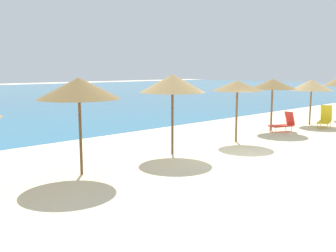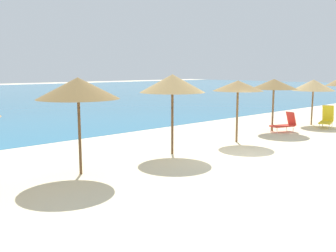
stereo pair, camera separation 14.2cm
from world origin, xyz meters
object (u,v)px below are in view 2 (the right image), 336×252
(beach_umbrella_7, at_px, (313,85))
(lounge_chair_1, at_px, (327,119))
(beach_umbrella_4, at_px, (172,84))
(beach_umbrella_3, at_px, (78,88))
(beach_umbrella_5, at_px, (238,86))
(lounge_chair_2, at_px, (285,124))
(beach_umbrella_6, at_px, (274,84))

(beach_umbrella_7, relative_size, lounge_chair_1, 1.71)
(lounge_chair_1, bearing_deg, beach_umbrella_7, -37.81)
(beach_umbrella_7, bearing_deg, beach_umbrella_4, -179.76)
(beach_umbrella_3, bearing_deg, beach_umbrella_5, -0.53)
(beach_umbrella_3, relative_size, beach_umbrella_7, 1.13)
(lounge_chair_1, xyz_separation_m, lounge_chair_2, (-2.91, 0.83, -0.06))
(beach_umbrella_6, xyz_separation_m, beach_umbrella_7, (3.64, -0.32, -0.14))
(beach_umbrella_5, distance_m, beach_umbrella_6, 3.81)
(beach_umbrella_5, bearing_deg, beach_umbrella_4, 176.99)
(beach_umbrella_3, bearing_deg, lounge_chair_1, -3.53)
(beach_umbrella_7, distance_m, lounge_chair_1, 2.14)
(beach_umbrella_4, xyz_separation_m, beach_umbrella_7, (11.12, 0.05, -0.37))
(beach_umbrella_4, relative_size, beach_umbrella_5, 1.11)
(beach_umbrella_6, bearing_deg, lounge_chair_2, -61.25)
(beach_umbrella_7, bearing_deg, lounge_chair_2, -175.87)
(beach_umbrella_4, xyz_separation_m, beach_umbrella_5, (3.72, -0.20, -0.19))
(beach_umbrella_5, bearing_deg, lounge_chair_2, 0.02)
(beach_umbrella_3, xyz_separation_m, lounge_chair_1, (14.67, -0.90, -2.13))
(beach_umbrella_5, bearing_deg, beach_umbrella_3, 179.47)
(beach_umbrella_5, relative_size, lounge_chair_1, 1.78)
(lounge_chair_2, bearing_deg, beach_umbrella_7, -66.54)
(beach_umbrella_6, bearing_deg, beach_umbrella_3, -177.57)
(beach_umbrella_5, height_order, beach_umbrella_6, beach_umbrella_5)
(lounge_chair_1, bearing_deg, beach_umbrella_5, 66.75)
(lounge_chair_1, height_order, lounge_chair_2, lounge_chair_1)
(beach_umbrella_4, bearing_deg, beach_umbrella_5, -3.01)
(beach_umbrella_5, distance_m, lounge_chair_1, 7.30)
(beach_umbrella_3, distance_m, beach_umbrella_5, 7.69)
(beach_umbrella_3, height_order, beach_umbrella_5, beach_umbrella_3)
(beach_umbrella_4, distance_m, lounge_chair_1, 10.97)
(beach_umbrella_5, xyz_separation_m, beach_umbrella_7, (7.40, 0.24, -0.18))
(beach_umbrella_4, height_order, beach_umbrella_7, beach_umbrella_4)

